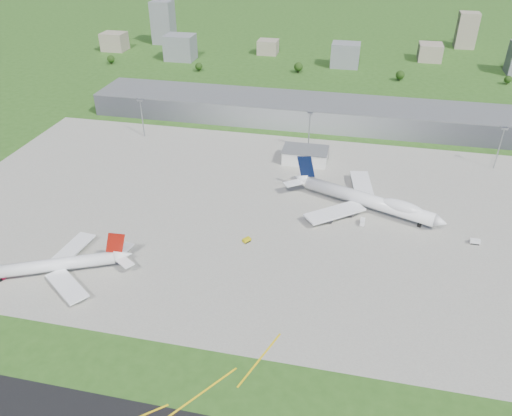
% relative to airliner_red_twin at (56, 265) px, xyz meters
% --- Properties ---
extents(ground, '(1400.00, 1400.00, 0.00)m').
position_rel_airliner_red_twin_xyz_m(ground, '(77.89, 178.08, -4.70)').
color(ground, '#2A5219').
rests_on(ground, ground).
extents(apron, '(360.00, 190.00, 0.08)m').
position_rel_airliner_red_twin_xyz_m(apron, '(87.89, 68.08, -4.66)').
color(apron, gray).
rests_on(apron, ground).
extents(terminal, '(300.00, 42.00, 15.00)m').
position_rel_airliner_red_twin_xyz_m(terminal, '(77.89, 193.08, 2.80)').
color(terminal, gray).
rests_on(terminal, ground).
extents(ops_building, '(26.00, 16.00, 8.00)m').
position_rel_airliner_red_twin_xyz_m(ops_building, '(87.89, 128.08, -0.70)').
color(ops_building, silver).
rests_on(ops_building, ground).
extents(mast_west, '(3.50, 2.00, 25.90)m').
position_rel_airliner_red_twin_xyz_m(mast_west, '(-22.11, 143.08, 13.00)').
color(mast_west, gray).
rests_on(mast_west, ground).
extents(mast_center, '(3.50, 2.00, 25.90)m').
position_rel_airliner_red_twin_xyz_m(mast_center, '(87.89, 143.08, 13.00)').
color(mast_center, gray).
rests_on(mast_center, ground).
extents(mast_east, '(3.50, 2.00, 25.90)m').
position_rel_airliner_red_twin_xyz_m(mast_east, '(197.89, 143.08, 13.00)').
color(mast_east, gray).
rests_on(mast_east, ground).
extents(airliner_red_twin, '(60.66, 45.69, 17.66)m').
position_rel_airliner_red_twin_xyz_m(airliner_red_twin, '(0.00, 0.00, 0.00)').
color(airliner_red_twin, white).
rests_on(airliner_red_twin, ground).
extents(airliner_blue_quad, '(79.22, 60.41, 21.57)m').
position_rel_airliner_red_twin_xyz_m(airliner_blue_quad, '(125.71, 79.56, 1.29)').
color(airliner_blue_quad, white).
rests_on(airliner_blue_quad, ground).
extents(tug_yellow, '(3.98, 4.29, 1.85)m').
position_rel_airliner_red_twin_xyz_m(tug_yellow, '(72.54, 39.55, -3.74)').
color(tug_yellow, '#CDBA0C').
rests_on(tug_yellow, ground).
extents(van_white_near, '(2.47, 5.19, 2.61)m').
position_rel_airliner_red_twin_xyz_m(van_white_near, '(124.27, 65.79, -3.39)').
color(van_white_near, white).
rests_on(van_white_near, ground).
extents(van_white_far, '(4.53, 2.25, 2.35)m').
position_rel_airliner_red_twin_xyz_m(van_white_far, '(175.41, 60.45, -3.51)').
color(van_white_far, silver).
rests_on(van_white_far, ground).
extents(bldg_far_w, '(24.00, 20.00, 18.00)m').
position_rel_airliner_red_twin_xyz_m(bldg_far_w, '(-142.11, 348.08, 4.30)').
color(bldg_far_w, gray).
rests_on(bldg_far_w, ground).
extents(bldg_w, '(28.00, 22.00, 24.00)m').
position_rel_airliner_red_twin_xyz_m(bldg_w, '(-62.11, 328.08, 7.30)').
color(bldg_w, slate).
rests_on(bldg_w, ground).
extents(bldg_cw, '(20.00, 18.00, 14.00)m').
position_rel_airliner_red_twin_xyz_m(bldg_cw, '(17.89, 368.08, 2.30)').
color(bldg_cw, gray).
rests_on(bldg_cw, ground).
extents(bldg_c, '(26.00, 20.00, 22.00)m').
position_rel_airliner_red_twin_xyz_m(bldg_c, '(97.89, 338.08, 6.30)').
color(bldg_c, slate).
rests_on(bldg_c, ground).
extents(bldg_ce, '(22.00, 24.00, 16.00)m').
position_rel_airliner_red_twin_xyz_m(bldg_ce, '(177.89, 378.08, 3.30)').
color(bldg_ce, gray).
rests_on(bldg_ce, ground).
extents(bldg_tall_w, '(22.00, 20.00, 44.00)m').
position_rel_airliner_red_twin_xyz_m(bldg_tall_w, '(-102.11, 388.08, 17.30)').
color(bldg_tall_w, slate).
rests_on(bldg_tall_w, ground).
extents(bldg_tall_e, '(20.00, 18.00, 36.00)m').
position_rel_airliner_red_twin_xyz_m(bldg_tall_e, '(217.89, 438.08, 13.30)').
color(bldg_tall_e, gray).
rests_on(bldg_tall_e, ground).
extents(tree_far_w, '(7.20, 7.20, 8.80)m').
position_rel_airliner_red_twin_xyz_m(tree_far_w, '(-122.11, 298.08, 0.48)').
color(tree_far_w, '#382314').
rests_on(tree_far_w, ground).
extents(tree_w, '(6.75, 6.75, 8.25)m').
position_rel_airliner_red_twin_xyz_m(tree_w, '(-32.11, 293.08, 0.15)').
color(tree_w, '#382314').
rests_on(tree_w, ground).
extents(tree_c, '(8.10, 8.10, 9.90)m').
position_rel_airliner_red_twin_xyz_m(tree_c, '(57.89, 308.08, 1.13)').
color(tree_c, '#382314').
rests_on(tree_c, ground).
extents(tree_e, '(7.65, 7.65, 9.35)m').
position_rel_airliner_red_twin_xyz_m(tree_e, '(147.89, 303.08, 0.81)').
color(tree_e, '#382314').
rests_on(tree_e, ground).
extents(tree_far_e, '(6.30, 6.30, 7.70)m').
position_rel_airliner_red_twin_xyz_m(tree_far_e, '(237.89, 313.08, -0.17)').
color(tree_far_e, '#382314').
rests_on(tree_far_e, ground).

